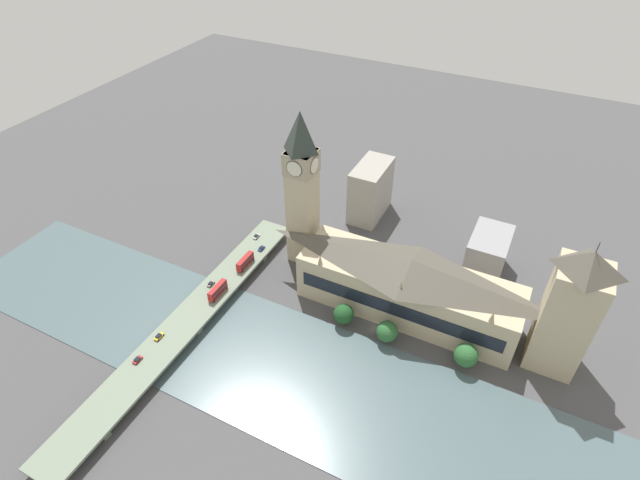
{
  "coord_description": "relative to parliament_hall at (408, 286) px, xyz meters",
  "views": [
    {
      "loc": [
        -134.46,
        -41.99,
        160.51
      ],
      "look_at": [
        20.74,
        35.57,
        19.85
      ],
      "focal_mm": 28.0,
      "sensor_mm": 36.0,
      "label": 1
    }
  ],
  "objects": [
    {
      "name": "city_block_center",
      "position": [
        59.31,
        40.97,
        0.69
      ],
      "size": [
        28.53,
        15.09,
        29.94
      ],
      "color": "#A39E93",
      "rests_on": "ground_plane"
    },
    {
      "name": "parliament_hall",
      "position": [
        0.0,
        0.0,
        0.0
      ],
      "size": [
        26.35,
        92.41,
        28.76
      ],
      "color": "#C1B28E",
      "rests_on": "ground_plane"
    },
    {
      "name": "road_bridge",
      "position": [
        -50.8,
        77.77,
        -10.21
      ],
      "size": [
        147.4,
        15.81,
        5.03
      ],
      "color": "#5D6A59",
      "rests_on": "ground_plane"
    },
    {
      "name": "tree_embankment_mid",
      "position": [
        -19.94,
        1.06,
        -8.4
      ],
      "size": [
        8.76,
        8.76,
        10.26
      ],
      "color": "brown",
      "rests_on": "ground_plane"
    },
    {
      "name": "tree_embankment_far",
      "position": [
        -19.33,
        20.51,
        -8.26
      ],
      "size": [
        8.58,
        8.58,
        10.32
      ],
      "color": "brown",
      "rests_on": "ground_plane"
    },
    {
      "name": "car_southbound_lead",
      "position": [
        -29.06,
        81.03,
        -8.58
      ],
      "size": [
        3.81,
        1.81,
        1.33
      ],
      "color": "slate",
      "rests_on": "road_bridge"
    },
    {
      "name": "car_southbound_mid",
      "position": [
        2.03,
        73.9,
        -8.57
      ],
      "size": [
        3.87,
        1.92,
        1.33
      ],
      "color": "navy",
      "rests_on": "road_bridge"
    },
    {
      "name": "car_northbound_lead",
      "position": [
        -75.44,
        81.23,
        -8.59
      ],
      "size": [
        3.88,
        1.93,
        1.34
      ],
      "color": "maroon",
      "rests_on": "road_bridge"
    },
    {
      "name": "double_decker_bus_lead",
      "position": [
        -11.23,
        74.35,
        -6.64
      ],
      "size": [
        11.37,
        2.61,
        4.73
      ],
      "color": "red",
      "rests_on": "road_bridge"
    },
    {
      "name": "car_northbound_tail",
      "position": [
        8.73,
        80.99,
        -8.53
      ],
      "size": [
        3.85,
        1.85,
        1.46
      ],
      "color": "silver",
      "rests_on": "road_bridge"
    },
    {
      "name": "double_decker_bus_mid",
      "position": [
        -32.55,
        74.57,
        -6.53
      ],
      "size": [
        11.22,
        2.52,
        4.95
      ],
      "color": "red",
      "rests_on": "road_bridge"
    },
    {
      "name": "city_block_west",
      "position": [
        40.02,
        -25.0,
        -3.58
      ],
      "size": [
        25.83,
        16.72,
        21.39
      ],
      "color": "#939399",
      "rests_on": "ground_plane"
    },
    {
      "name": "ground_plane",
      "position": [
        -15.95,
        8.0,
        -14.28
      ],
      "size": [
        600.0,
        600.0,
        0.0
      ],
      "primitive_type": "plane",
      "color": "#4C4C4F"
    },
    {
      "name": "tree_embankment_near",
      "position": [
        -18.27,
        -30.25,
        -7.57
      ],
      "size": [
        9.28,
        9.28,
        11.35
      ],
      "color": "brown",
      "rests_on": "ground_plane"
    },
    {
      "name": "victoria_tower",
      "position": [
        0.06,
        -59.15,
        13.5
      ],
      "size": [
        17.88,
        17.88,
        59.56
      ],
      "color": "#C1B28E",
      "rests_on": "ground_plane"
    },
    {
      "name": "clock_tower",
      "position": [
        11.89,
        56.04,
        26.23
      ],
      "size": [
        12.87,
        12.87,
        76.14
      ],
      "color": "#C1B28E",
      "rests_on": "ground_plane"
    },
    {
      "name": "river_water",
      "position": [
        -50.8,
        8.0,
        -14.13
      ],
      "size": [
        57.7,
        360.0,
        0.3
      ],
      "primitive_type": "cube",
      "color": "#4C6066",
      "rests_on": "ground_plane"
    },
    {
      "name": "car_northbound_mid",
      "position": [
        -62.92,
        81.48,
        -8.51
      ],
      "size": [
        4.29,
        1.84,
        1.49
      ],
      "color": "gold",
      "rests_on": "road_bridge"
    }
  ]
}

